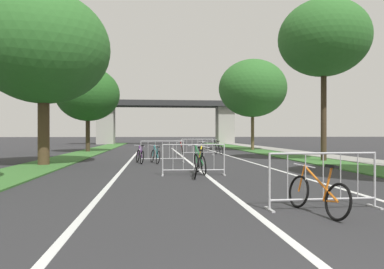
# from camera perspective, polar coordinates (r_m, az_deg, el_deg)

# --- Properties ---
(grass_verge_left) EXTENTS (2.23, 56.77, 0.05)m
(grass_verge_left) POSITION_cam_1_polar(r_m,az_deg,el_deg) (25.48, -16.80, -2.94)
(grass_verge_left) COLOR #386B2D
(grass_verge_left) RESTS_ON ground
(grass_verge_right) EXTENTS (2.23, 56.77, 0.05)m
(grass_verge_right) POSITION_cam_1_polar(r_m,az_deg,el_deg) (26.37, 12.14, -2.84)
(grass_verge_right) COLOR #386B2D
(grass_verge_right) RESTS_ON ground
(sidewalk_path_right) EXTENTS (2.02, 56.77, 0.08)m
(sidewalk_path_right) POSITION_cam_1_polar(r_m,az_deg,el_deg) (27.10, 16.41, -2.73)
(sidewalk_path_right) COLOR gray
(sidewalk_path_right) RESTS_ON ground
(lane_stripe_center) EXTENTS (0.14, 32.84, 0.01)m
(lane_stripe_center) POSITION_cam_1_polar(r_m,az_deg,el_deg) (18.34, -0.57, -4.21)
(lane_stripe_center) COLOR silver
(lane_stripe_center) RESTS_ON ground
(lane_stripe_right_lane) EXTENTS (0.14, 32.84, 0.01)m
(lane_stripe_right_lane) POSITION_cam_1_polar(r_m,az_deg,el_deg) (18.86, 8.42, -4.09)
(lane_stripe_right_lane) COLOR silver
(lane_stripe_right_lane) RESTS_ON ground
(lane_stripe_left_lane) EXTENTS (0.14, 32.84, 0.01)m
(lane_stripe_left_lane) POSITION_cam_1_polar(r_m,az_deg,el_deg) (18.29, -9.85, -4.22)
(lane_stripe_left_lane) COLOR silver
(lane_stripe_left_lane) RESTS_ON ground
(overpass_bridge) EXTENTS (24.55, 3.82, 5.74)m
(overpass_bridge) POSITION_cam_1_polar(r_m,az_deg,el_deg) (48.81, -4.04, 3.34)
(overpass_bridge) COLOR #2D2D30
(overpass_bridge) RESTS_ON ground
(tree_left_cypress_far) EXTENTS (5.70, 5.70, 7.55)m
(tree_left_cypress_far) POSITION_cam_1_polar(r_m,az_deg,el_deg) (17.45, -22.29, 12.43)
(tree_left_cypress_far) COLOR #4C3823
(tree_left_cypress_far) RESTS_ON ground
(tree_left_maple_mid) EXTENTS (4.77, 4.77, 6.41)m
(tree_left_maple_mid) POSITION_cam_1_polar(r_m,az_deg,el_deg) (28.70, -16.05, 6.08)
(tree_left_maple_mid) COLOR #3D2D1E
(tree_left_maple_mid) RESTS_ON ground
(tree_right_oak_mid) EXTENTS (4.51, 4.51, 8.11)m
(tree_right_oak_mid) POSITION_cam_1_polar(r_m,az_deg,el_deg) (19.96, 19.99, 13.99)
(tree_right_oak_mid) COLOR #3D2D1E
(tree_right_oak_mid) RESTS_ON ground
(tree_right_oak_near) EXTENTS (5.60, 5.60, 7.53)m
(tree_right_oak_near) POSITION_cam_1_polar(r_m,az_deg,el_deg) (30.67, 9.49, 7.17)
(tree_right_oak_near) COLOR brown
(tree_right_oak_near) RESTS_ON ground
(crowd_barrier_nearest) EXTENTS (2.12, 0.48, 1.05)m
(crowd_barrier_nearest) POSITION_cam_1_polar(r_m,az_deg,el_deg) (7.19, 19.91, -6.89)
(crowd_barrier_nearest) COLOR #ADADB2
(crowd_barrier_nearest) RESTS_ON ground
(crowd_barrier_second) EXTENTS (2.14, 0.55, 1.05)m
(crowd_barrier_second) POSITION_cam_1_polar(r_m,az_deg,el_deg) (12.12, 0.24, -4.02)
(crowd_barrier_second) COLOR #ADADB2
(crowd_barrier_second) RESTS_ON ground
(crowd_barrier_third) EXTENTS (2.13, 0.54, 1.05)m
(crowd_barrier_third) POSITION_cam_1_polar(r_m,az_deg,el_deg) (17.65, -4.69, -2.71)
(crowd_barrier_third) COLOR #ADADB2
(crowd_barrier_third) RESTS_ON ground
(crowd_barrier_fourth) EXTENTS (2.14, 0.56, 1.05)m
(crowd_barrier_fourth) POSITION_cam_1_polar(r_m,az_deg,el_deg) (23.42, 0.84, -2.01)
(crowd_barrier_fourth) COLOR #ADADB2
(crowd_barrier_fourth) RESTS_ON ground
(bicycle_purple_0) EXTENTS (0.54, 1.57, 0.88)m
(bicycle_purple_0) POSITION_cam_1_polar(r_m,az_deg,el_deg) (17.15, -8.17, -3.35)
(bicycle_purple_0) COLOR black
(bicycle_purple_0) RESTS_ON ground
(bicycle_black_1) EXTENTS (0.65, 1.64, 1.01)m
(bicycle_black_1) POSITION_cam_1_polar(r_m,az_deg,el_deg) (24.19, 4.08, -2.26)
(bicycle_black_1) COLOR black
(bicycle_black_1) RESTS_ON ground
(bicycle_white_2) EXTENTS (0.50, 1.61, 0.89)m
(bicycle_white_2) POSITION_cam_1_polar(r_m,az_deg,el_deg) (23.86, 1.63, -2.36)
(bicycle_white_2) COLOR black
(bicycle_white_2) RESTS_ON ground
(bicycle_yellow_3) EXTENTS (0.68, 1.77, 1.04)m
(bicycle_yellow_3) POSITION_cam_1_polar(r_m,az_deg,el_deg) (11.62, 0.89, -4.86)
(bicycle_yellow_3) COLOR black
(bicycle_yellow_3) RESTS_ON ground
(bicycle_silver_4) EXTENTS (0.56, 1.68, 0.90)m
(bicycle_silver_4) POSITION_cam_1_polar(r_m,az_deg,el_deg) (22.88, 1.60, -2.47)
(bicycle_silver_4) COLOR black
(bicycle_silver_4) RESTS_ON ground
(bicycle_orange_5) EXTENTS (0.48, 1.69, 0.88)m
(bicycle_orange_5) POSITION_cam_1_polar(r_m,az_deg,el_deg) (6.75, 19.08, -8.80)
(bicycle_orange_5) COLOR black
(bicycle_orange_5) RESTS_ON ground
(bicycle_green_6) EXTENTS (0.53, 1.66, 1.03)m
(bicycle_green_6) POSITION_cam_1_polar(r_m,az_deg,el_deg) (12.68, 1.23, -4.45)
(bicycle_green_6) COLOR black
(bicycle_green_6) RESTS_ON ground
(bicycle_red_7) EXTENTS (0.55, 1.70, 0.96)m
(bicycle_red_7) POSITION_cam_1_polar(r_m,az_deg,el_deg) (22.95, -1.55, -2.43)
(bicycle_red_7) COLOR black
(bicycle_red_7) RESTS_ON ground
(bicycle_teal_8) EXTENTS (0.54, 1.68, 0.87)m
(bicycle_teal_8) POSITION_cam_1_polar(r_m,az_deg,el_deg) (17.13, -5.78, -3.34)
(bicycle_teal_8) COLOR black
(bicycle_teal_8) RESTS_ON ground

